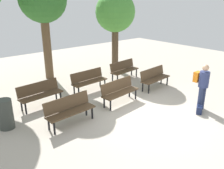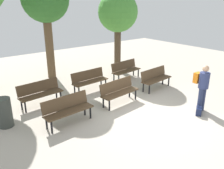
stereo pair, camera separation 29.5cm
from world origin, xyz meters
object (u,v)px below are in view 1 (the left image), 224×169
at_px(bench_r0_c2, 154,77).
at_px(bench_r1_c1, 89,80).
at_px(tree_0, 115,13).
at_px(trash_bin, 5,114).
at_px(bench_r0_c1, 119,90).
at_px(tree_1, 43,1).
at_px(bench_r0_c0, 70,109).
at_px(handbag, 199,109).
at_px(visitor_with_backpack, 202,84).
at_px(bench_r1_c0, 40,93).
at_px(bench_r1_c2, 124,69).

relative_size(bench_r0_c2, bench_r1_c1, 1.01).
height_order(tree_0, trash_bin, tree_0).
bearing_deg(trash_bin, bench_r0_c1, -11.99).
distance_m(bench_r0_c2, tree_1, 6.02).
bearing_deg(bench_r1_c1, tree_0, 27.08).
xyz_separation_m(bench_r0_c0, bench_r0_c2, (4.48, 0.37, 0.00)).
distance_m(handbag, trash_bin, 6.29).
distance_m(tree_0, handbag, 6.69).
xyz_separation_m(bench_r1_c1, visitor_with_backpack, (2.00, -4.02, 0.43)).
height_order(tree_1, handbag, tree_1).
relative_size(bench_r0_c1, visitor_with_backpack, 0.99).
distance_m(bench_r1_c0, handbag, 5.66).
xyz_separation_m(bench_r0_c1, handbag, (1.52, -2.43, -0.37)).
bearing_deg(handbag, visitor_with_backpack, 28.68).
bearing_deg(bench_r1_c2, visitor_with_backpack, -98.53).
bearing_deg(tree_1, bench_r0_c0, -109.11).
relative_size(tree_0, handbag, 11.18).
height_order(bench_r0_c2, trash_bin, trash_bin).
relative_size(tree_0, tree_1, 0.85).
bearing_deg(trash_bin, bench_r1_c2, 11.04).
distance_m(bench_r0_c2, visitor_with_backpack, 2.52).
relative_size(bench_r1_c0, trash_bin, 1.75).
bearing_deg(handbag, tree_0, 77.68).
bearing_deg(tree_1, bench_r1_c0, -121.92).
distance_m(bench_r1_c2, trash_bin, 6.04).
distance_m(bench_r1_c0, trash_bin, 1.71).
relative_size(bench_r0_c1, bench_r1_c0, 1.00).
relative_size(bench_r0_c0, trash_bin, 1.74).
bearing_deg(trash_bin, bench_r0_c0, -31.54).
relative_size(bench_r0_c1, bench_r0_c2, 1.00).
relative_size(visitor_with_backpack, trash_bin, 1.77).
height_order(bench_r1_c1, handbag, bench_r1_c1).
bearing_deg(trash_bin, bench_r1_c0, 29.92).
height_order(bench_r1_c0, tree_1, tree_1).
distance_m(bench_r1_c0, tree_1, 4.54).
relative_size(bench_r1_c1, tree_1, 0.34).
distance_m(bench_r0_c0, tree_1, 5.82).
bearing_deg(bench_r1_c0, tree_1, 53.57).
bearing_deg(visitor_with_backpack, bench_r1_c2, -90.59).
bearing_deg(visitor_with_backpack, handbag, 31.33).
bearing_deg(tree_1, visitor_with_backpack, -69.82).
bearing_deg(visitor_with_backpack, tree_0, -96.94).
height_order(tree_0, tree_1, tree_1).
bearing_deg(bench_r0_c2, bench_r1_c1, 142.04).
bearing_deg(handbag, tree_1, 107.31).
relative_size(bench_r0_c0, visitor_with_backpack, 0.98).
relative_size(bench_r1_c0, tree_1, 0.34).
relative_size(bench_r0_c2, bench_r1_c0, 1.00).
bearing_deg(bench_r0_c1, bench_r1_c0, 139.50).
height_order(bench_r0_c1, bench_r1_c2, same).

